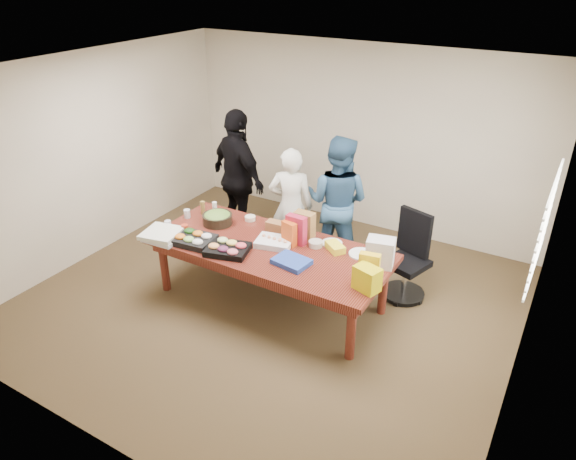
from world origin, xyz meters
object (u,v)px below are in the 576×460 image
Objects in this scene: person_right at (337,202)px; salad_bowl at (217,219)px; office_chair at (407,260)px; sheet_cake at (274,242)px; person_center at (291,207)px; conference_table at (270,274)px.

salad_bowl is at bearing 39.80° from person_right.
sheet_cake is (-1.32, -0.84, 0.27)m from office_chair.
person_center reaches higher than sheet_cake.
office_chair is 2.36m from salad_bowl.
person_right is at bearing 78.11° from conference_table.
office_chair is 1.20m from person_right.
person_center is 3.92× the size of sheet_cake.
office_chair is at bearing 33.61° from conference_table.
sheet_cake is at bearing 86.03° from person_center.
person_right is 4.33× the size of sheet_cake.
sheet_cake is 0.91m from salad_bowl.
office_chair is (1.35, 0.90, 0.14)m from conference_table.
conference_table is 7.49× the size of salad_bowl.
sheet_cake reaches higher than conference_table.
person_center is 4.28× the size of salad_bowl.
person_right is 1.21m from sheet_cake.
conference_table is 0.42m from sheet_cake.
office_chair is at bearing 155.33° from person_center.
person_right reaches higher than person_center.
conference_table is 1.09m from person_center.
conference_table is at bearing -11.16° from salad_bowl.
conference_table is 0.99m from salad_bowl.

